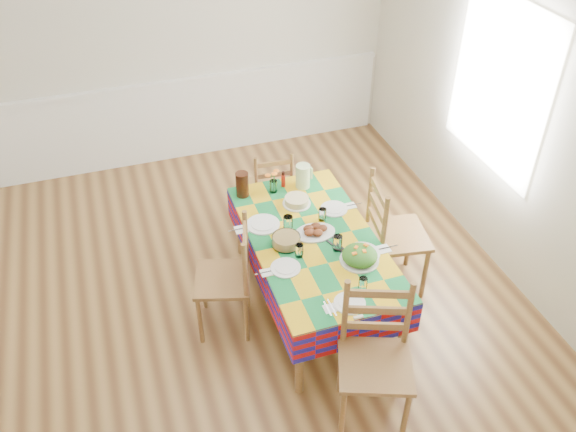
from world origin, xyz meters
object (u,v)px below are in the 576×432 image
(meat_platter, at_px, (315,231))
(chair_right, at_px, (392,236))
(dining_table, at_px, (314,246))
(green_pitcher, at_px, (303,176))
(chair_near, at_px, (375,359))
(tea_pitcher, at_px, (242,184))
(chair_far, at_px, (272,189))
(chair_left, at_px, (228,279))

(meat_platter, height_order, chair_right, chair_right)
(meat_platter, bearing_deg, dining_table, -115.09)
(green_pitcher, xyz_separation_m, chair_near, (-0.14, -1.77, -0.26))
(tea_pitcher, bearing_deg, chair_right, -34.48)
(meat_platter, xyz_separation_m, chair_near, (-0.01, -1.14, -0.18))
(dining_table, xyz_separation_m, chair_near, (0.02, -1.08, -0.08))
(chair_far, height_order, chair_left, chair_left)
(chair_left, height_order, chair_right, chair_right)
(meat_platter, xyz_separation_m, chair_right, (0.65, -0.05, -0.18))
(chair_far, xyz_separation_m, chair_left, (-0.68, -1.10, 0.06))
(tea_pitcher, bearing_deg, dining_table, -63.37)
(dining_table, relative_size, chair_left, 1.79)
(chair_near, height_order, chair_right, chair_right)
(chair_left, relative_size, chair_right, 0.91)
(dining_table, distance_m, chair_near, 1.08)
(dining_table, bearing_deg, tea_pitcher, 116.63)
(meat_platter, distance_m, chair_near, 1.15)
(meat_platter, xyz_separation_m, chair_left, (-0.71, -0.07, -0.22))
(meat_platter, xyz_separation_m, tea_pitcher, (-0.39, 0.66, 0.08))
(dining_table, height_order, tea_pitcher, tea_pitcher)
(green_pitcher, relative_size, chair_far, 0.25)
(green_pitcher, bearing_deg, meat_platter, -101.36)
(tea_pitcher, distance_m, chair_left, 0.86)
(dining_table, bearing_deg, chair_left, -178.95)
(chair_left, bearing_deg, chair_near, 49.59)
(green_pitcher, xyz_separation_m, chair_far, (-0.16, 0.40, -0.36))
(green_pitcher, relative_size, chair_left, 0.22)
(chair_far, relative_size, chair_left, 0.87)
(green_pitcher, height_order, chair_near, chair_near)
(tea_pitcher, bearing_deg, green_pitcher, -4.26)
(tea_pitcher, bearing_deg, meat_platter, -59.58)
(chair_near, distance_m, chair_far, 2.17)
(chair_right, bearing_deg, green_pitcher, 47.05)
(tea_pitcher, distance_m, chair_right, 1.29)
(chair_near, relative_size, chair_left, 1.09)
(dining_table, distance_m, chair_far, 1.10)
(tea_pitcher, xyz_separation_m, chair_left, (-0.32, -0.74, -0.30))
(dining_table, xyz_separation_m, chair_far, (-0.00, 1.09, -0.18))
(green_pitcher, height_order, chair_left, chair_left)
(tea_pitcher, height_order, chair_near, chair_near)
(tea_pitcher, relative_size, chair_right, 0.20)
(chair_near, height_order, chair_left, chair_near)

